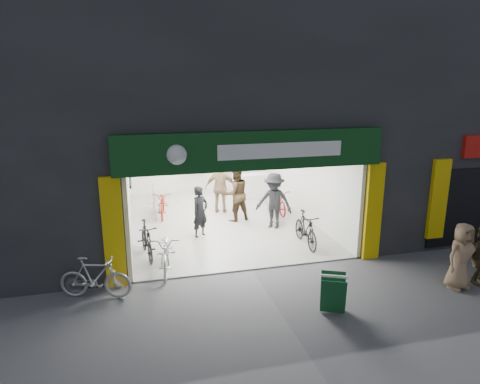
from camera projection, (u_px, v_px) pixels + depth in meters
name	position (u px, v px, depth m)	size (l,w,h in m)	color
ground	(252.00, 270.00, 10.70)	(60.00, 60.00, 0.00)	#56565B
building	(238.00, 89.00, 14.50)	(17.00, 10.27, 8.00)	#232326
bike_left_front	(167.00, 251.00, 10.64)	(0.65, 1.87, 0.98)	silver
bike_left_midfront	(147.00, 240.00, 11.39)	(0.46, 1.63, 0.98)	black
bike_left_midback	(163.00, 203.00, 14.87)	(0.62, 1.77, 0.93)	maroon
bike_left_back	(155.00, 202.00, 14.81)	(0.49, 1.74, 1.05)	silver
bike_right_front	(306.00, 229.00, 12.16)	(0.47, 1.67, 1.00)	black
bike_right_mid	(278.00, 201.00, 15.25)	(0.59, 1.70, 0.89)	maroon
bike_right_back	(270.00, 203.00, 14.80)	(0.47, 1.67, 1.00)	#BAB9BE
parked_bike	(95.00, 278.00, 9.24)	(0.45, 1.59, 0.95)	#AEAEB3
customer_a	(200.00, 212.00, 12.77)	(0.58, 0.38, 1.58)	black
customer_b	(236.00, 194.00, 14.21)	(0.93, 0.72, 1.91)	#3A2B1A
customer_c	(274.00, 201.00, 13.50)	(1.17, 0.67, 1.81)	black
customer_d	(221.00, 188.00, 15.07)	(1.10, 0.46, 1.88)	#8D7652
pedestrian_near	(461.00, 256.00, 9.61)	(0.76, 0.50, 1.56)	#907154
sandwich_board	(333.00, 292.00, 8.70)	(0.67, 0.68, 0.78)	#104220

